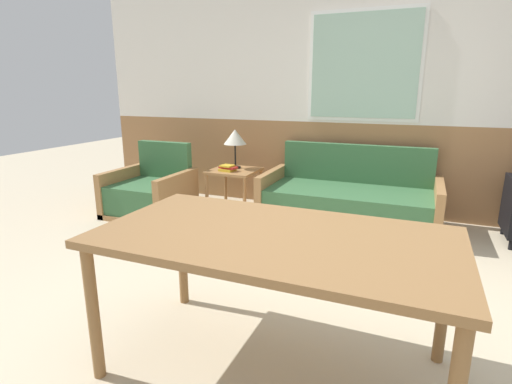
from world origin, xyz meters
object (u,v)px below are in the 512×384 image
(couch, at_px, (348,202))
(table_lamp, at_px, (235,138))
(dining_table, at_px, (275,247))
(side_table, at_px, (234,176))
(armchair, at_px, (150,194))

(couch, distance_m, table_lamp, 1.54)
(table_lamp, height_order, dining_table, table_lamp)
(side_table, xyz_separation_m, dining_table, (1.43, -2.51, 0.26))
(side_table, height_order, dining_table, dining_table)
(dining_table, bearing_deg, table_lamp, 119.23)
(couch, height_order, side_table, couch)
(armchair, bearing_deg, dining_table, -55.37)
(couch, xyz_separation_m, side_table, (-1.37, -0.01, 0.18))
(side_table, bearing_deg, table_lamp, 106.49)
(armchair, distance_m, table_lamp, 1.20)
(side_table, relative_size, dining_table, 0.32)
(armchair, relative_size, dining_table, 0.50)
(side_table, distance_m, dining_table, 2.90)
(armchair, bearing_deg, table_lamp, 23.19)
(dining_table, bearing_deg, couch, 91.28)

